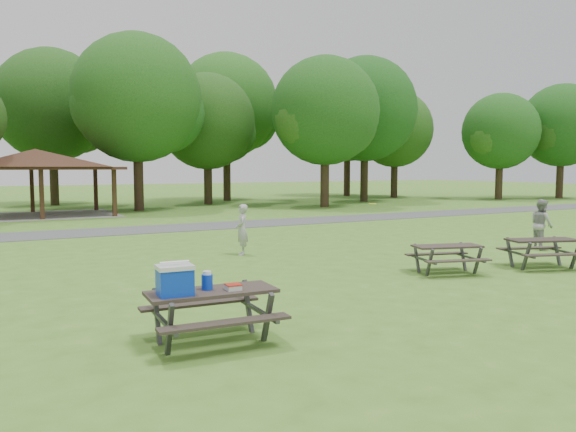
{
  "coord_description": "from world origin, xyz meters",
  "views": [
    {
      "loc": [
        -7.08,
        -10.4,
        2.74
      ],
      "look_at": [
        1.0,
        4.0,
        1.3
      ],
      "focal_mm": 35.0,
      "sensor_mm": 36.0,
      "label": 1
    }
  ],
  "objects_px": {
    "frisbee_thrower": "(242,230)",
    "frisbee_catcher": "(542,224)",
    "picnic_table_middle": "(447,252)",
    "picnic_table_near": "(200,295)"
  },
  "relations": [
    {
      "from": "frisbee_thrower",
      "to": "picnic_table_near",
      "type": "bearing_deg",
      "value": -6.0
    },
    {
      "from": "picnic_table_near",
      "to": "picnic_table_middle",
      "type": "xyz_separation_m",
      "value": [
        7.64,
        2.46,
        -0.24
      ]
    },
    {
      "from": "picnic_table_middle",
      "to": "frisbee_thrower",
      "type": "xyz_separation_m",
      "value": [
        -3.36,
        5.36,
        0.24
      ]
    },
    {
      "from": "frisbee_thrower",
      "to": "frisbee_catcher",
      "type": "distance_m",
      "value": 9.95
    },
    {
      "from": "picnic_table_middle",
      "to": "frisbee_thrower",
      "type": "height_order",
      "value": "frisbee_thrower"
    },
    {
      "from": "picnic_table_middle",
      "to": "frisbee_thrower",
      "type": "bearing_deg",
      "value": 122.1
    },
    {
      "from": "frisbee_thrower",
      "to": "picnic_table_middle",
      "type": "bearing_deg",
      "value": 54.83
    },
    {
      "from": "picnic_table_middle",
      "to": "frisbee_catcher",
      "type": "distance_m",
      "value": 6.05
    },
    {
      "from": "picnic_table_near",
      "to": "picnic_table_middle",
      "type": "height_order",
      "value": "picnic_table_near"
    },
    {
      "from": "picnic_table_near",
      "to": "frisbee_catcher",
      "type": "bearing_deg",
      "value": 16.57
    }
  ]
}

